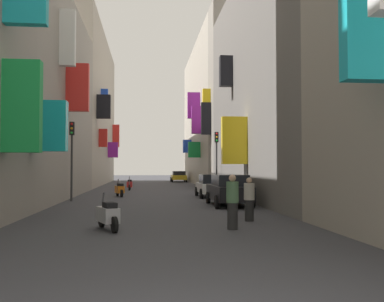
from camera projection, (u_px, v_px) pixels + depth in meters
ground_plane at (152, 192)px, 33.83m from camera, size 140.00×140.00×0.00m
building_left_mid_b at (25, 99)px, 27.92m from camera, size 7.27×19.29×12.30m
building_left_mid_c at (79, 111)px, 50.36m from camera, size 7.26×25.70×16.42m
building_right_mid_a at (290, 86)px, 26.65m from camera, size 7.39×20.81×13.45m
building_right_mid_b at (245, 97)px, 38.61m from camera, size 6.84×3.16×15.84m
building_right_mid_c at (219, 115)px, 52.45m from camera, size 7.27×24.72×15.86m
parked_car_black at (229, 189)px, 22.18m from camera, size 1.84×4.47×1.53m
parked_car_white at (212, 185)px, 28.43m from camera, size 1.86×3.96×1.44m
parked_car_yellow at (179, 176)px, 57.22m from camera, size 1.96×4.23×1.38m
scooter_silver at (108, 215)px, 13.58m from camera, size 0.81×1.80×1.13m
scooter_red at (130, 184)px, 37.04m from camera, size 0.44×1.92×1.13m
scooter_orange at (120, 189)px, 28.87m from camera, size 0.70×1.75×1.13m
pedestrian_crossing at (249, 199)px, 15.87m from camera, size 0.47×0.47×1.54m
pedestrian_near_left at (232, 202)px, 13.77m from camera, size 0.45×0.45×1.68m
traffic_light_near_corner at (72, 147)px, 25.18m from camera, size 0.26×0.34×4.45m
traffic_light_far_corner at (217, 152)px, 32.66m from camera, size 0.26×0.34×4.45m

